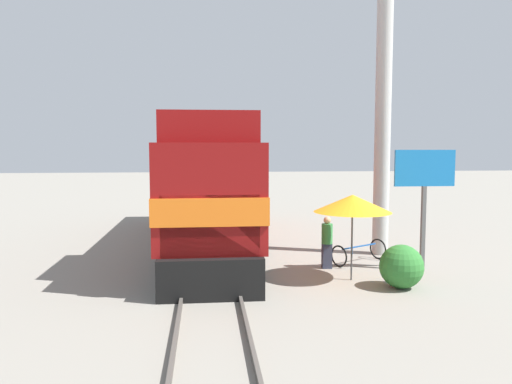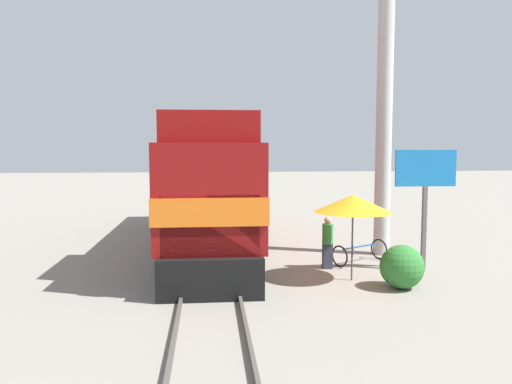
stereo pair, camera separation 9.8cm
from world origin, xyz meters
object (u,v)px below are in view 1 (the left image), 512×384
(utility_pole, at_px, (383,100))
(bicycle, at_px, (359,252))
(vendor_umbrella, at_px, (353,203))
(person_bystander, at_px, (327,241))
(billboard_sign, at_px, (424,179))
(locomotive, at_px, (208,192))

(utility_pole, height_order, bicycle, utility_pole)
(vendor_umbrella, height_order, person_bystander, vendor_umbrella)
(vendor_umbrella, relative_size, billboard_sign, 0.66)
(utility_pole, bearing_deg, vendor_umbrella, -121.53)
(vendor_umbrella, xyz_separation_m, person_bystander, (-0.37, 1.41, -1.31))
(person_bystander, distance_m, bicycle, 1.47)
(vendor_umbrella, relative_size, bicycle, 1.22)
(person_bystander, relative_size, bicycle, 0.81)
(locomotive, relative_size, person_bystander, 8.96)
(locomotive, relative_size, bicycle, 7.30)
(vendor_umbrella, xyz_separation_m, billboard_sign, (2.47, 0.84, 0.60))
(bicycle, bearing_deg, locomotive, -153.82)
(bicycle, bearing_deg, person_bystander, -93.81)
(utility_pole, distance_m, bicycle, 5.32)
(utility_pole, distance_m, billboard_sign, 3.60)
(person_bystander, bearing_deg, locomotive, 133.70)
(person_bystander, xyz_separation_m, bicycle, (1.23, 0.62, -0.52))
(locomotive, bearing_deg, vendor_umbrella, -52.48)
(locomotive, distance_m, bicycle, 6.05)
(billboard_sign, distance_m, person_bystander, 3.47)
(vendor_umbrella, bearing_deg, bicycle, 66.94)
(utility_pole, distance_m, person_bystander, 5.44)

